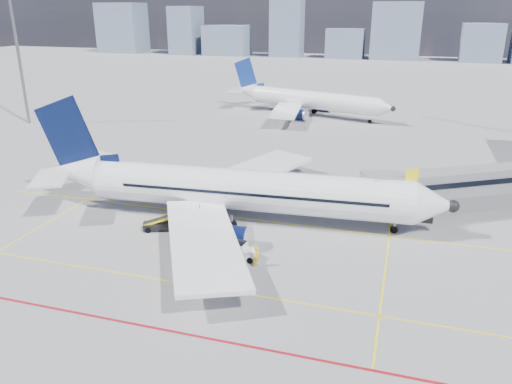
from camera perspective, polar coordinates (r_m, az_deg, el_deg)
ground at (r=45.51m, az=-3.49°, el=-6.99°), size 420.00×420.00×0.00m
apron_markings at (r=42.52m, az=-6.07°, el=-9.17°), size 90.00×35.12×0.01m
jet_bridge at (r=58.05m, az=25.15°, el=1.19°), size 23.55×15.78×6.30m
floodlight_mast_nw at (r=104.51m, az=-25.58°, el=14.43°), size 3.20×0.61×25.45m
distant_skyline at (r=229.17m, az=11.72°, el=17.51°), size 254.20×15.35×31.23m
main_aircraft at (r=51.54m, az=-2.92°, el=0.28°), size 43.95×38.26×12.82m
second_aircraft at (r=104.23m, az=5.77°, el=10.47°), size 36.08×30.79×10.88m
baggage_tug at (r=44.19m, az=-1.51°, el=-6.76°), size 2.34×1.54×1.55m
cargo_dolly at (r=44.39m, az=-6.22°, el=-6.19°), size 3.91×2.01×2.07m
belt_loader at (r=50.67m, az=-10.29°, el=-3.58°), size 5.78×3.35×2.36m
ramp_worker at (r=42.85m, az=0.07°, el=-7.34°), size 0.63×0.80×1.92m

